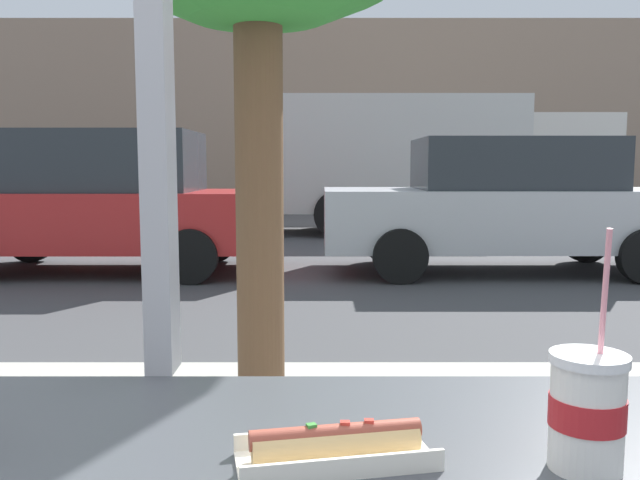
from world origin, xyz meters
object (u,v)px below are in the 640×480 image
Objects in this scene: soda_cup_right at (586,409)px; parked_car_red at (102,202)px; parked_car_silver at (504,205)px; hotdog_tray_far at (335,446)px; box_truck at (422,158)px.

parked_car_red is at bearing 112.03° from soda_cup_right.
parked_car_red is 5.12m from parked_car_silver.
hotdog_tray_far is 0.06× the size of parked_car_silver.
soda_cup_right reaches higher than hotdog_tray_far.
soda_cup_right is 12.85m from box_truck.
parked_car_silver is (2.35, 7.61, -0.13)m from hotdog_tray_far.
soda_cup_right is 1.14× the size of hotdog_tray_far.
parked_car_silver is 5.14m from box_truck.
soda_cup_right is 0.04× the size of box_truck.
parked_car_red is (-2.78, 7.61, -0.10)m from hotdog_tray_far.
box_truck is at bearing 82.08° from soda_cup_right.
parked_car_red is at bearing 110.03° from hotdog_tray_far.
soda_cup_right is at bearing -97.92° from box_truck.
hotdog_tray_far is (-0.31, 0.02, -0.05)m from soda_cup_right.
hotdog_tray_far is at bearing -107.13° from parked_car_silver.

